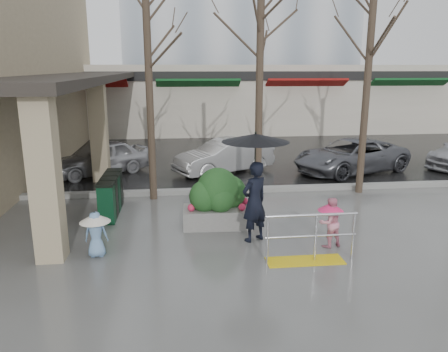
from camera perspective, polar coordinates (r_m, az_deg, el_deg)
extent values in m
plane|color=#51514F|center=(10.14, 1.41, -8.53)|extent=(120.00, 120.00, 0.00)
cube|color=black|center=(31.54, -4.02, 6.97)|extent=(120.00, 36.00, 0.01)
cube|color=gray|center=(13.87, -0.81, -1.91)|extent=(120.00, 0.30, 0.15)
cube|color=#2D2823|center=(17.63, -18.33, 12.51)|extent=(2.80, 18.00, 0.25)
cube|color=tan|center=(9.40, -22.34, -0.21)|extent=(0.55, 0.55, 3.50)
cube|color=tan|center=(15.64, -16.01, 5.65)|extent=(0.55, 0.55, 3.50)
cube|color=beige|center=(27.53, 0.50, 10.14)|extent=(34.00, 6.00, 4.00)
cube|color=maroon|center=(24.84, -17.64, 11.03)|extent=(4.50, 1.68, 0.87)
cube|color=#0F4C1E|center=(24.43, -3.42, 11.61)|extent=(4.50, 1.68, 0.87)
cube|color=maroon|center=(25.46, 10.48, 11.51)|extent=(4.50, 1.68, 0.87)
cube|color=#0F4C1E|center=(27.77, 22.64, 10.88)|extent=(4.50, 1.68, 0.87)
cube|color=black|center=(24.59, 1.34, 12.93)|extent=(34.00, 0.35, 0.50)
cube|color=yellow|center=(9.32, 10.52, -10.82)|extent=(1.60, 0.50, 0.02)
cylinder|color=silver|center=(8.94, 5.69, -8.34)|extent=(0.05, 0.05, 1.00)
cylinder|color=silver|center=(9.19, 11.86, -7.94)|extent=(0.05, 0.05, 1.00)
cylinder|color=silver|center=(9.46, 16.51, -7.58)|extent=(0.05, 0.05, 1.00)
cylinder|color=silver|center=(8.99, 11.42, -5.03)|extent=(1.90, 0.06, 0.06)
cylinder|color=silver|center=(9.14, 11.28, -7.70)|extent=(1.90, 0.04, 0.04)
cylinder|color=#382B21|center=(12.90, -9.75, 11.68)|extent=(0.22, 0.22, 6.80)
cylinder|color=#382B21|center=(13.11, 4.66, 12.30)|extent=(0.22, 0.22, 7.00)
cylinder|color=#382B21|center=(14.12, 18.14, 10.78)|extent=(0.22, 0.22, 6.50)
imported|color=black|center=(9.91, 3.98, -3.37)|extent=(0.81, 0.74, 1.86)
cylinder|color=black|center=(9.67, 4.08, 2.08)|extent=(0.02, 0.02, 1.18)
cone|color=black|center=(9.58, 4.13, 5.01)|extent=(1.51, 1.51, 0.18)
sphere|color=black|center=(9.56, 4.14, 5.66)|extent=(0.05, 0.05, 0.05)
imported|color=pink|center=(9.96, 13.66, -5.90)|extent=(0.64, 0.56, 1.13)
cylinder|color=black|center=(9.89, 13.73, -4.77)|extent=(0.02, 0.02, 0.49)
cone|color=#FF286E|center=(9.84, 13.78, -3.92)|extent=(0.57, 0.57, 0.18)
sphere|color=black|center=(9.81, 13.82, -3.31)|extent=(0.05, 0.05, 0.05)
imported|color=#7099C7|center=(9.59, -16.37, -7.33)|extent=(0.48, 0.32, 0.98)
cylinder|color=black|center=(9.52, -16.47, -6.05)|extent=(0.02, 0.02, 0.46)
cone|color=white|center=(9.47, -16.53, -5.26)|extent=(0.64, 0.64, 0.18)
sphere|color=black|center=(9.43, -16.57, -4.63)|extent=(0.05, 0.05, 0.05)
cube|color=gray|center=(11.00, -0.82, -5.35)|extent=(1.75, 0.92, 0.48)
ellipsoid|color=#14401E|center=(10.79, -0.84, -1.79)|extent=(1.05, 0.94, 1.10)
sphere|color=#14401E|center=(10.71, -2.56, -2.66)|extent=(0.75, 0.75, 0.75)
sphere|color=#14401E|center=(10.99, 0.82, -2.12)|extent=(0.80, 0.80, 0.80)
cube|color=#0D3C22|center=(11.52, -15.08, -3.62)|extent=(0.41, 0.41, 0.98)
cube|color=black|center=(11.38, -15.25, -1.06)|extent=(0.43, 0.43, 0.07)
cube|color=black|center=(11.99, -14.71, -2.92)|extent=(0.41, 0.41, 0.98)
cube|color=black|center=(11.84, -14.87, -0.44)|extent=(0.43, 0.43, 0.07)
cube|color=#0B311D|center=(12.45, -14.37, -2.26)|extent=(0.41, 0.41, 0.98)
cube|color=black|center=(12.31, -14.53, 0.13)|extent=(0.43, 0.43, 0.07)
cube|color=black|center=(12.91, -14.06, -1.65)|extent=(0.41, 0.41, 0.98)
cube|color=black|center=(12.78, -14.20, 0.65)|extent=(0.43, 0.43, 0.07)
imported|color=#A7A8AC|center=(16.78, -15.96, 2.31)|extent=(3.92, 3.23, 1.26)
imported|color=silver|center=(16.41, 0.05, 2.60)|extent=(4.01, 2.92, 1.26)
imported|color=#5C5D64|center=(17.18, 16.25, 2.56)|extent=(4.98, 3.61, 1.26)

